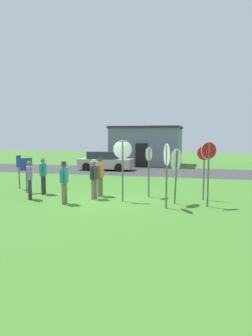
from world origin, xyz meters
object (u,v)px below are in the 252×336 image
stop_sign_far_back (209,163)px  person_with_sunhat (64,180)px  person_on_left (100,174)px  person_in_teal (43,174)px  stop_sign_nearest (167,164)px  parked_car_on_street (105,162)px  stop_sign_low_front (123,159)px  info_panel_middle (19,166)px  person_holding_notes (94,177)px  person_in_dark_shirt (30,178)px  info_panel_leftmost (26,169)px  stop_sign_rear_right (204,164)px  stop_sign_rear_left (149,164)px  stop_sign_leaning_left (176,166)px

stop_sign_far_back → person_with_sunhat: 5.76m
person_on_left → person_in_teal: bearing=-176.2°
person_with_sunhat → stop_sign_nearest: bearing=3.2°
parked_car_on_street → person_with_sunhat: size_ratio=2.50×
stop_sign_low_front → info_panel_middle: size_ratio=1.48×
person_holding_notes → stop_sign_nearest: bearing=-17.4°
person_in_teal → person_in_dark_shirt: 1.30m
stop_sign_nearest → person_in_teal: stop_sign_nearest is taller
parked_car_on_street → info_panel_leftmost: (-0.42, -10.89, 0.48)m
stop_sign_rear_right → stop_sign_low_front: size_ratio=0.90×
parked_car_on_street → person_in_dark_shirt: person_in_dark_shirt is taller
stop_sign_far_back → stop_sign_rear_left: stop_sign_far_back is taller
stop_sign_rear_left → info_panel_leftmost: bearing=-175.9°
info_panel_leftmost → stop_sign_rear_right: bearing=2.6°
person_in_dark_shirt → parked_car_on_street: bearing=92.9°
parked_car_on_street → stop_sign_rear_left: 11.86m
stop_sign_leaning_left → person_in_teal: stop_sign_leaning_left is taller
stop_sign_rear_right → info_panel_leftmost: size_ratio=1.38×
person_with_sunhat → person_in_dark_shirt: bearing=165.7°
person_on_left → stop_sign_nearest: bearing=-27.7°
parked_car_on_street → person_on_left: size_ratio=2.50×
stop_sign_low_front → person_with_sunhat: bearing=-153.2°
person_with_sunhat → stop_sign_far_back: bearing=9.0°
stop_sign_leaning_left → person_with_sunhat: size_ratio=1.30×
stop_sign_rear_right → person_on_left: bearing=-175.9°
stop_sign_rear_left → person_on_left: stop_sign_rear_left is taller
person_in_teal → person_in_dark_shirt: size_ratio=1.03×
stop_sign_rear_left → person_holding_notes: stop_sign_rear_left is taller
parked_car_on_street → person_with_sunhat: person_with_sunhat is taller
stop_sign_rear_right → stop_sign_low_front: (-3.30, -1.18, 0.22)m
parked_car_on_street → person_in_dark_shirt: (0.62, -12.31, 0.26)m
person_holding_notes → person_with_sunhat: size_ratio=1.00×
parked_car_on_street → stop_sign_rear_right: bearing=-52.9°
person_in_dark_shirt → person_with_sunhat: (1.85, -0.47, 0.03)m
person_in_dark_shirt → person_in_teal: bearing=92.9°
stop_sign_leaning_left → stop_sign_nearest: 0.94m
stop_sign_low_front → person_with_sunhat: 2.55m
stop_sign_far_back → person_holding_notes: stop_sign_far_back is taller
stop_sign_low_front → person_on_left: stop_sign_low_front is taller
parked_car_on_street → stop_sign_leaning_left: stop_sign_leaning_left is taller
stop_sign_leaning_left → stop_sign_rear_left: (-1.33, 1.21, -0.05)m
stop_sign_rear_right → person_with_sunhat: bearing=-157.4°
stop_sign_nearest → person_in_teal: (-6.03, 1.54, -0.73)m
person_holding_notes → person_on_left: same height
info_panel_middle → person_in_teal: bearing=-28.3°
parked_car_on_street → stop_sign_far_back: stop_sign_far_back is taller
stop_sign_rear_left → info_panel_middle: bearing=175.8°
stop_sign_low_front → person_with_sunhat: stop_sign_low_front is taller
parked_car_on_street → person_in_teal: size_ratio=2.50×
stop_sign_leaning_left → person_in_dark_shirt: 6.30m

